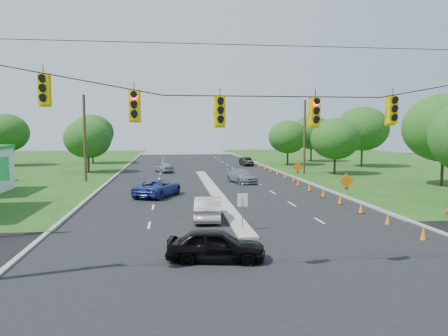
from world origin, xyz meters
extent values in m
plane|color=black|center=(0.00, 0.00, 0.00)|extent=(160.00, 160.00, 0.00)
cube|color=black|center=(0.00, 0.00, 0.00)|extent=(160.00, 14.00, 0.02)
cube|color=gray|center=(-10.10, 30.00, 0.00)|extent=(0.25, 110.00, 0.16)
cube|color=gray|center=(10.10, 30.00, 0.00)|extent=(0.25, 110.00, 0.16)
cube|color=gray|center=(0.00, 21.00, 0.00)|extent=(1.00, 34.00, 0.18)
cylinder|color=gray|center=(0.00, 6.00, 0.90)|extent=(0.06, 0.06, 1.80)
cube|color=white|center=(0.00, 6.00, 1.70)|extent=(0.55, 0.04, 0.70)
cylinder|color=black|center=(0.00, -1.00, 7.00)|extent=(24.00, 0.04, 0.04)
cube|color=#FED900|center=(-8.00, -1.00, 6.75)|extent=(0.34, 0.24, 1.00)
cube|color=#FED900|center=(-5.00, -1.00, 6.22)|extent=(0.34, 0.24, 1.00)
cube|color=#FED900|center=(-2.00, -1.00, 6.05)|extent=(0.34, 0.24, 1.00)
cube|color=#FED900|center=(1.50, -1.00, 6.05)|extent=(0.34, 0.24, 1.00)
cube|color=#FED900|center=(4.50, -1.00, 6.14)|extent=(0.34, 0.24, 1.00)
cylinder|color=#422D1C|center=(-12.50, 30.00, 4.50)|extent=(0.28, 0.28, 9.00)
cylinder|color=#422D1C|center=(12.50, 35.00, 4.50)|extent=(0.28, 0.28, 9.00)
cone|color=orange|center=(8.45, 3.00, 0.35)|extent=(0.32, 0.32, 0.70)
cone|color=orange|center=(8.45, 6.50, 0.35)|extent=(0.32, 0.32, 0.70)
cone|color=orange|center=(8.45, 10.00, 0.35)|extent=(0.32, 0.32, 0.70)
cone|color=orange|center=(8.45, 13.50, 0.35)|extent=(0.32, 0.32, 0.70)
cone|color=orange|center=(8.45, 17.00, 0.35)|extent=(0.32, 0.32, 0.70)
cone|color=orange|center=(8.45, 20.50, 0.35)|extent=(0.32, 0.32, 0.70)
cone|color=orange|center=(8.45, 24.00, 0.35)|extent=(0.32, 0.32, 0.70)
cone|color=orange|center=(9.05, 27.50, 0.35)|extent=(0.32, 0.32, 0.70)
cone|color=orange|center=(9.05, 31.00, 0.35)|extent=(0.32, 0.32, 0.70)
cone|color=orange|center=(9.05, 34.50, 0.35)|extent=(0.32, 0.32, 0.70)
cone|color=orange|center=(9.05, 38.00, 0.35)|extent=(0.32, 0.32, 0.70)
cone|color=orange|center=(9.05, 41.50, 0.35)|extent=(0.32, 0.32, 0.70)
cone|color=orange|center=(9.05, 45.00, 0.35)|extent=(0.32, 0.32, 0.70)
cube|color=black|center=(10.80, 18.00, 0.55)|extent=(0.06, 0.58, 0.26)
cube|color=black|center=(10.80, 18.00, 0.55)|extent=(0.06, 0.58, 0.26)
cube|color=orange|center=(10.80, 18.00, 1.15)|extent=(1.27, 0.05, 1.27)
cube|color=black|center=(10.80, 32.00, 0.55)|extent=(0.06, 0.58, 0.26)
cube|color=black|center=(10.80, 32.00, 0.55)|extent=(0.06, 0.58, 0.26)
cube|color=orange|center=(10.80, 32.00, 1.15)|extent=(1.27, 0.05, 1.27)
cylinder|color=black|center=(-28.00, 52.00, 1.44)|extent=(0.28, 0.28, 2.88)
ellipsoid|color=#194C14|center=(-28.00, 52.00, 4.96)|extent=(6.72, 6.72, 5.76)
cylinder|color=black|center=(-14.00, 40.00, 1.26)|extent=(0.28, 0.28, 2.52)
ellipsoid|color=#194C14|center=(-14.00, 40.00, 4.34)|extent=(5.88, 5.88, 5.04)
cylinder|color=black|center=(-16.00, 55.00, 1.44)|extent=(0.28, 0.28, 2.88)
ellipsoid|color=#194C14|center=(-16.00, 55.00, 4.96)|extent=(6.72, 6.72, 5.76)
cylinder|color=black|center=(22.00, 22.00, 1.62)|extent=(0.28, 0.28, 3.24)
ellipsoid|color=#194C14|center=(22.00, 22.00, 5.58)|extent=(7.56, 7.56, 6.48)
cylinder|color=black|center=(16.00, 34.00, 1.26)|extent=(0.28, 0.28, 2.52)
ellipsoid|color=#194C14|center=(16.00, 34.00, 4.34)|extent=(5.88, 5.88, 5.04)
cylinder|color=black|center=(24.00, 44.00, 1.62)|extent=(0.28, 0.28, 3.24)
ellipsoid|color=#194C14|center=(24.00, 44.00, 5.58)|extent=(7.56, 7.56, 6.48)
cylinder|color=black|center=(20.00, 55.00, 1.44)|extent=(0.28, 0.28, 2.88)
ellipsoid|color=#194C14|center=(20.00, 55.00, 4.96)|extent=(6.72, 6.72, 5.76)
cylinder|color=black|center=(14.00, 48.00, 1.26)|extent=(0.28, 0.28, 2.52)
ellipsoid|color=#194C14|center=(14.00, 48.00, 4.34)|extent=(5.88, 5.88, 5.04)
imported|color=black|center=(-1.96, 0.86, 0.69)|extent=(4.24, 2.25, 1.37)
imported|color=#B2A6A1|center=(-1.58, 9.14, 0.72)|extent=(1.93, 4.48, 1.43)
imported|color=navy|center=(-4.80, 18.99, 0.72)|extent=(4.31, 5.67, 1.43)
imported|color=gray|center=(3.49, 27.25, 0.67)|extent=(2.99, 4.95, 1.34)
imported|color=gray|center=(-4.56, 39.27, 0.65)|extent=(2.83, 4.13, 1.31)
imported|color=black|center=(7.64, 48.23, 0.64)|extent=(1.71, 3.98, 1.27)
camera|label=1|loc=(-3.79, -16.54, 5.40)|focal=35.00mm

